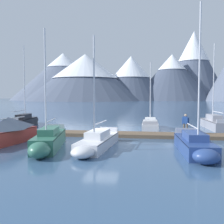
# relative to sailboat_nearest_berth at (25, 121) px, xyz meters

# --- Properties ---
(ground_plane) EXTENTS (700.00, 700.00, 0.00)m
(ground_plane) POSITION_rel_sailboat_nearest_berth_xyz_m (10.90, -10.12, -0.60)
(ground_plane) COLOR #38567A
(mountain_west_summit) EXTENTS (92.94, 92.94, 42.40)m
(mountain_west_summit) POSITION_rel_sailboat_nearest_berth_xyz_m (-61.60, 199.69, 21.04)
(mountain_west_summit) COLOR slate
(mountain_west_summit) RESTS_ON ground
(mountain_central_massif) EXTENTS (93.69, 93.69, 36.44)m
(mountain_central_massif) POSITION_rel_sailboat_nearest_berth_xyz_m (-34.35, 171.46, 18.83)
(mountain_central_massif) COLOR #4C566B
(mountain_central_massif) RESTS_ON ground
(mountain_shoulder_ridge) EXTENTS (59.48, 59.48, 35.84)m
(mountain_shoulder_ridge) POSITION_rel_sailboat_nearest_berth_xyz_m (0.95, 182.49, 18.36)
(mountain_shoulder_ridge) COLOR #424C60
(mountain_shoulder_ridge) RESTS_ON ground
(mountain_east_summit) EXTENTS (64.00, 64.00, 37.31)m
(mountain_east_summit) POSITION_rel_sailboat_nearest_berth_xyz_m (33.84, 187.28, 18.55)
(mountain_east_summit) COLOR #424C60
(mountain_east_summit) RESTS_ON ground
(mountain_rear_spur) EXTENTS (56.81, 56.81, 58.81)m
(mountain_rear_spur) POSITION_rel_sailboat_nearest_berth_xyz_m (53.33, 202.73, 30.18)
(mountain_rear_spur) COLOR #4C566B
(mountain_rear_spur) RESTS_ON ground
(dock) EXTENTS (24.17, 2.57, 0.30)m
(dock) POSITION_rel_sailboat_nearest_berth_xyz_m (10.90, -6.12, -0.45)
(dock) COLOR brown
(dock) RESTS_ON ground
(sailboat_nearest_berth) EXTENTS (2.09, 7.69, 9.38)m
(sailboat_nearest_berth) POSITION_rel_sailboat_nearest_berth_xyz_m (0.00, 0.00, 0.00)
(sailboat_nearest_berth) COLOR black
(sailboat_nearest_berth) RESTS_ON ground
(sailboat_second_berth) EXTENTS (2.76, 7.28, 7.75)m
(sailboat_second_berth) POSITION_rel_sailboat_nearest_berth_xyz_m (3.92, -11.51, 0.32)
(sailboat_second_berth) COLOR #B2332D
(sailboat_second_berth) RESTS_ON ground
(sailboat_mid_dock_port) EXTENTS (2.59, 6.84, 7.76)m
(sailboat_mid_dock_port) POSITION_rel_sailboat_nearest_berth_xyz_m (7.76, -12.46, 0.00)
(sailboat_mid_dock_port) COLOR #336B56
(sailboat_mid_dock_port) RESTS_ON ground
(sailboat_mid_dock_starboard) EXTENTS (2.13, 7.09, 7.38)m
(sailboat_mid_dock_starboard) POSITION_rel_sailboat_nearest_berth_xyz_m (10.91, -11.83, -0.11)
(sailboat_mid_dock_starboard) COLOR silver
(sailboat_mid_dock_starboard) RESTS_ON ground
(sailboat_far_berth) EXTENTS (1.66, 6.75, 7.22)m
(sailboat_far_berth) POSITION_rel_sailboat_nearest_berth_xyz_m (14.58, -0.79, -0.09)
(sailboat_far_berth) COLOR white
(sailboat_far_berth) RESTS_ON ground
(sailboat_outer_slip) EXTENTS (1.90, 6.34, 8.88)m
(sailboat_outer_slip) POSITION_rel_sailboat_nearest_berth_xyz_m (17.18, -12.50, -0.04)
(sailboat_outer_slip) COLOR navy
(sailboat_outer_slip) RESTS_ON ground
(sailboat_end_of_dock) EXTENTS (1.77, 7.66, 9.24)m
(sailboat_end_of_dock) POSITION_rel_sailboat_nearest_berth_xyz_m (21.42, 0.85, 0.02)
(sailboat_end_of_dock) COLOR #93939E
(sailboat_end_of_dock) RESTS_ON ground
(person_on_dock) EXTENTS (0.57, 0.32, 1.69)m
(person_on_dock) POSITION_rel_sailboat_nearest_berth_xyz_m (17.54, -5.84, 0.66)
(person_on_dock) COLOR brown
(person_on_dock) RESTS_ON dock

